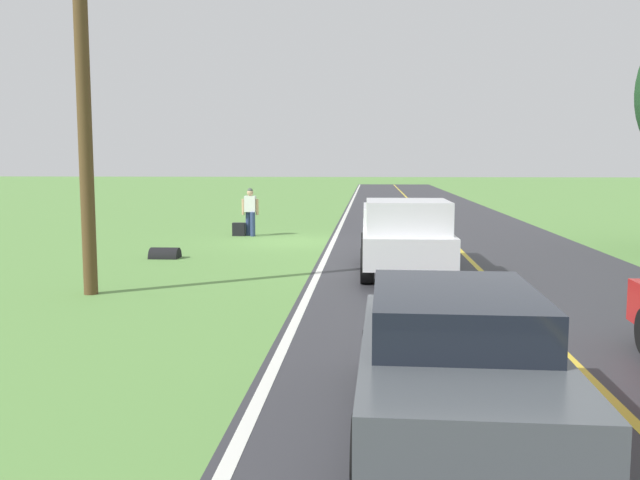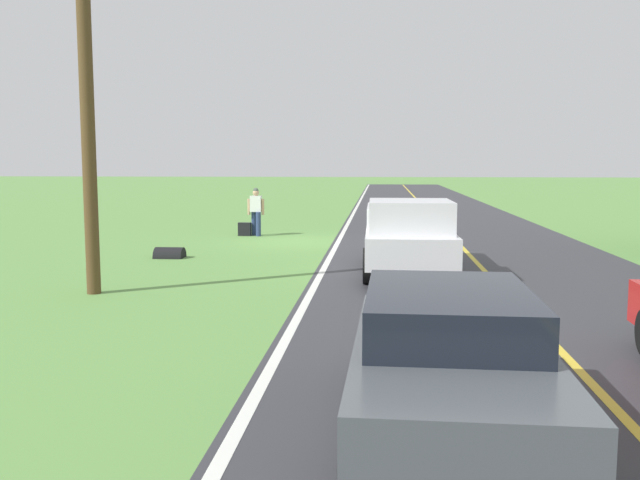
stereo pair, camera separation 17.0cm
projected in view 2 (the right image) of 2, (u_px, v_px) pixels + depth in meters
ground_plane at (299, 242)px, 23.21m from camera, size 200.00×200.00×0.00m
road_surface at (459, 243)px, 22.75m from camera, size 8.35×120.00×0.00m
lane_edge_line at (338, 242)px, 23.10m from camera, size 0.16×117.60×0.00m
lane_centre_line at (459, 243)px, 22.75m from camera, size 0.14×117.60×0.00m
hitchhiker_walking at (256, 209)px, 25.04m from camera, size 0.62×0.52×1.75m
suitcase_carried at (245, 229)px, 25.09m from camera, size 0.47×0.22×0.48m
pickup_truck_passing at (408, 234)px, 16.47m from camera, size 2.14×5.42×1.82m
sedan_ahead_same_lane at (449, 357)px, 6.85m from camera, size 2.00×4.44×1.41m
utility_pole_roadside at (87, 113)px, 13.71m from camera, size 0.28×0.28×7.33m
drainage_culvert at (170, 258)px, 19.37m from camera, size 0.80×0.60×0.60m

